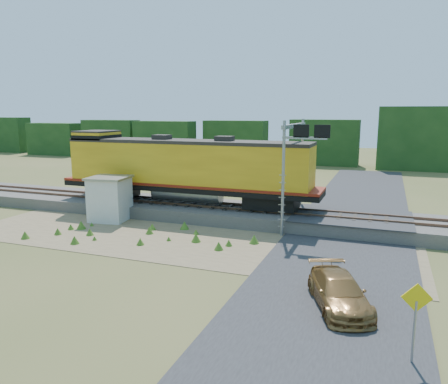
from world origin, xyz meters
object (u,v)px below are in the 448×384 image
at_px(signal_gantry, 297,147).
at_px(car, 339,292).
at_px(road_sign, 415,314).
at_px(shed, 110,198).
at_px(locomotive, 183,168).

distance_m(signal_gantry, car, 12.14).
bearing_deg(car, road_sign, -73.72).
bearing_deg(signal_gantry, car, -70.47).
relative_size(road_sign, car, 0.58).
distance_m(signal_gantry, road_sign, 15.41).
distance_m(road_sign, car, 3.96).
relative_size(shed, car, 0.70).
bearing_deg(shed, signal_gantry, 3.88).
bearing_deg(locomotive, road_sign, -45.51).
height_order(locomotive, signal_gantry, signal_gantry).
xyz_separation_m(locomotive, road_sign, (14.11, -14.36, -1.77)).
distance_m(locomotive, road_sign, 20.21).
height_order(road_sign, car, road_sign).
bearing_deg(car, signal_gantry, 88.10).
bearing_deg(locomotive, signal_gantry, -4.66).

